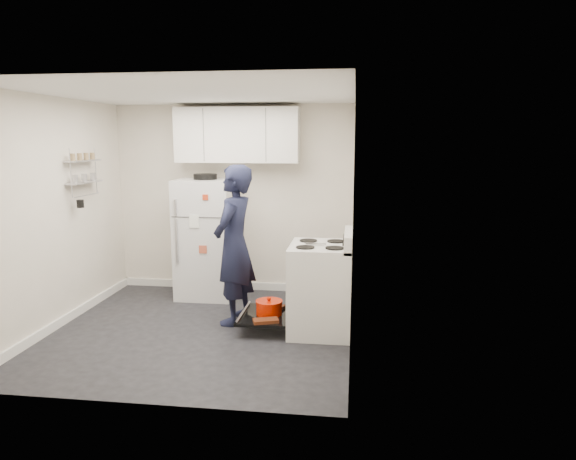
# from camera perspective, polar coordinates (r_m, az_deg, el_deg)

# --- Properties ---
(room) EXTENTS (3.21, 3.21, 2.51)m
(room) POSITION_cam_1_polar(r_m,az_deg,el_deg) (5.48, -10.09, 1.12)
(room) COLOR black
(room) RESTS_ON ground
(electric_range) EXTENTS (0.66, 0.76, 1.10)m
(electric_range) POSITION_cam_1_polar(r_m,az_deg,el_deg) (5.52, 3.52, -6.55)
(electric_range) COLOR silver
(electric_range) RESTS_ON ground
(open_oven_door) EXTENTS (0.55, 0.72, 0.23)m
(open_oven_door) POSITION_cam_1_polar(r_m,az_deg,el_deg) (5.67, -2.34, -9.05)
(open_oven_door) COLOR black
(open_oven_door) RESTS_ON ground
(refrigerator) EXTENTS (0.72, 0.74, 1.61)m
(refrigerator) POSITION_cam_1_polar(r_m,az_deg,el_deg) (6.78, -9.00, -0.87)
(refrigerator) COLOR silver
(refrigerator) RESTS_ON ground
(upper_cabinets) EXTENTS (1.60, 0.33, 0.70)m
(upper_cabinets) POSITION_cam_1_polar(r_m,az_deg,el_deg) (6.74, -5.65, 10.45)
(upper_cabinets) COLOR silver
(upper_cabinets) RESTS_ON room
(wall_shelf_rack) EXTENTS (0.14, 0.60, 0.61)m
(wall_shelf_rack) POSITION_cam_1_polar(r_m,az_deg,el_deg) (6.45, -21.77, 6.05)
(wall_shelf_rack) COLOR #B2B2B7
(wall_shelf_rack) RESTS_ON room
(person) EXTENTS (0.54, 0.72, 1.78)m
(person) POSITION_cam_1_polar(r_m,az_deg,el_deg) (5.72, -6.00, -1.67)
(person) COLOR black
(person) RESTS_ON ground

